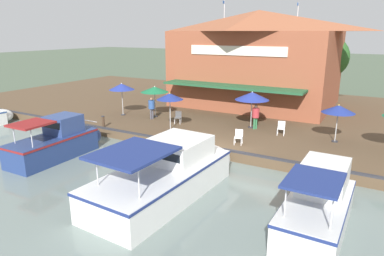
# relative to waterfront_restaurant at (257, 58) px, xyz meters

# --- Properties ---
(ground_plane) EXTENTS (220.00, 220.00, 0.00)m
(ground_plane) POSITION_rel_waterfront_restaurant_xyz_m (13.04, 2.33, -4.67)
(ground_plane) COLOR #4C5B47
(quay_deck) EXTENTS (22.00, 56.00, 0.60)m
(quay_deck) POSITION_rel_waterfront_restaurant_xyz_m (2.04, 2.33, -4.37)
(quay_deck) COLOR brown
(quay_deck) RESTS_ON ground
(quay_edge_fender) EXTENTS (0.20, 50.40, 0.10)m
(quay_edge_fender) POSITION_rel_waterfront_restaurant_xyz_m (12.94, 2.33, -4.02)
(quay_edge_fender) COLOR #2D2D33
(quay_edge_fender) RESTS_ON quay_deck
(waterfront_restaurant) EXTENTS (11.40, 13.50, 8.90)m
(waterfront_restaurant) POSITION_rel_waterfront_restaurant_xyz_m (0.00, 0.00, 0.00)
(waterfront_restaurant) COLOR brown
(waterfront_restaurant) RESTS_ON quay_deck
(patio_umbrella_near_quay_edge) EXTENTS (2.24, 2.24, 2.47)m
(patio_umbrella_near_quay_edge) POSITION_rel_waterfront_restaurant_xyz_m (7.81, 2.52, -1.91)
(patio_umbrella_near_quay_edge) COLOR #B7B7B7
(patio_umbrella_near_quay_edge) RESTS_ON quay_deck
(patio_umbrella_mid_patio_right) EXTENTS (1.72, 1.72, 2.52)m
(patio_umbrella_mid_patio_right) POSITION_rel_waterfront_restaurant_xyz_m (11.14, -1.78, -1.81)
(patio_umbrella_mid_patio_right) COLOR #B7B7B7
(patio_umbrella_mid_patio_right) RESTS_ON quay_deck
(patio_umbrella_by_entrance) EXTENTS (1.93, 1.93, 2.50)m
(patio_umbrella_by_entrance) POSITION_rel_waterfront_restaurant_xyz_m (9.26, -7.40, -1.86)
(patio_umbrella_by_entrance) COLOR #B7B7B7
(patio_umbrella_by_entrance) RESTS_ON quay_deck
(patio_umbrella_far_corner) EXTENTS (2.09, 2.09, 2.36)m
(patio_umbrella_far_corner) POSITION_rel_waterfront_restaurant_xyz_m (8.51, -4.87, -1.97)
(patio_umbrella_far_corner) COLOR #B7B7B7
(patio_umbrella_far_corner) RESTS_ON quay_deck
(patio_umbrella_back_row) EXTENTS (1.85, 1.85, 2.24)m
(patio_umbrella_back_row) POSITION_rel_waterfront_restaurant_xyz_m (8.32, 7.92, -2.10)
(patio_umbrella_back_row) COLOR #B7B7B7
(patio_umbrella_back_row) RESTS_ON quay_deck
(cafe_chair_back_row_seat) EXTENTS (0.52, 0.52, 0.85)m
(cafe_chair_back_row_seat) POSITION_rel_waterfront_restaurant_xyz_m (11.51, 3.14, -3.60)
(cafe_chair_back_row_seat) COLOR white
(cafe_chair_back_row_seat) RESTS_ON quay_deck
(cafe_chair_facing_river) EXTENTS (0.56, 0.56, 0.85)m
(cafe_chair_facing_river) POSITION_rel_waterfront_restaurant_xyz_m (9.25, -2.36, -3.60)
(cafe_chair_facing_river) COLOR white
(cafe_chair_facing_river) RESTS_ON quay_deck
(cafe_chair_mid_patio) EXTENTS (0.51, 0.51, 0.85)m
(cafe_chair_mid_patio) POSITION_rel_waterfront_restaurant_xyz_m (8.44, 4.75, -3.60)
(cafe_chair_mid_patio) COLOR white
(cafe_chair_mid_patio) RESTS_ON quay_deck
(person_mid_patio) EXTENTS (0.46, 0.46, 1.62)m
(person_mid_patio) POSITION_rel_waterfront_restaurant_xyz_m (9.19, -4.70, -3.07)
(person_mid_patio) COLOR #4C4C56
(person_mid_patio) RESTS_ON quay_deck
(person_at_quay_edge) EXTENTS (0.46, 0.46, 1.63)m
(person_at_quay_edge) POSITION_rel_waterfront_restaurant_xyz_m (8.00, 2.89, -3.06)
(person_at_quay_edge) COLOR #337547
(person_at_quay_edge) RESTS_ON quay_deck
(motorboat_second_along) EXTENTS (5.84, 2.08, 2.30)m
(motorboat_second_along) POSITION_rel_waterfront_restaurant_xyz_m (16.85, -5.38, -3.76)
(motorboat_second_along) COLOR navy
(motorboat_second_along) RESTS_ON river_water
(motorboat_fourth_along) EXTENTS (8.41, 3.22, 2.53)m
(motorboat_fourth_along) POSITION_rel_waterfront_restaurant_xyz_m (17.45, 2.48, -3.73)
(motorboat_fourth_along) COLOR white
(motorboat_fourth_along) RESTS_ON river_water
(motorboat_far_downstream) EXTENTS (5.58, 2.03, 2.39)m
(motorboat_far_downstream) POSITION_rel_waterfront_restaurant_xyz_m (17.15, 8.59, -3.73)
(motorboat_far_downstream) COLOR silver
(motorboat_far_downstream) RESTS_ON river_water
(mooring_post) EXTENTS (0.22, 0.22, 0.79)m
(mooring_post) POSITION_rel_waterfront_restaurant_xyz_m (12.69, -6.18, -3.67)
(mooring_post) COLOR #473323
(mooring_post) RESTS_ON quay_deck
(tree_downstream_bank) EXTENTS (3.95, 3.76, 5.90)m
(tree_downstream_bank) POSITION_rel_waterfront_restaurant_xyz_m (-4.48, 5.00, -0.16)
(tree_downstream_bank) COLOR brown
(tree_downstream_bank) RESTS_ON quay_deck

